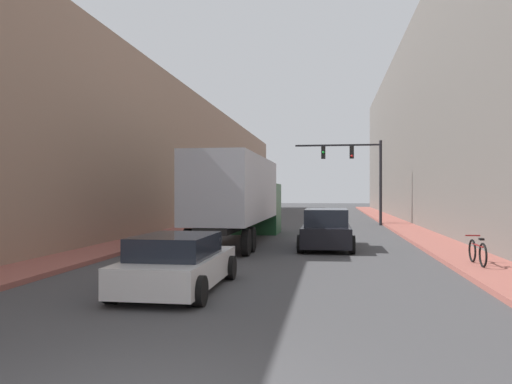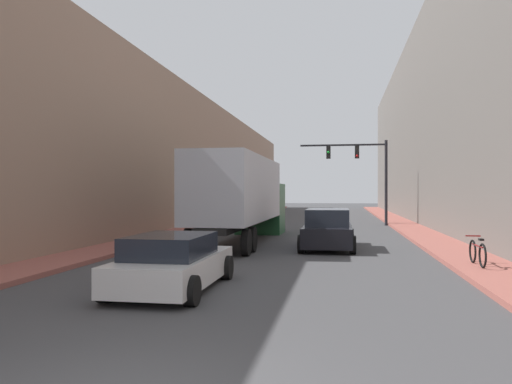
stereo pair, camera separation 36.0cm
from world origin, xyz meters
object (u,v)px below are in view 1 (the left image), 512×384
Objects in this scene: parked_bicycle at (477,252)px; sedan_car at (178,263)px; traffic_signal_gantry at (359,167)px; suv_car at (326,230)px; semi_truck at (241,195)px.

sedan_car is at bearing -151.34° from parked_bicycle.
suv_car is at bearing -98.30° from traffic_signal_gantry.
semi_truck is 2.83× the size of sedan_car.
semi_truck is at bearing 139.96° from parked_bicycle.
traffic_signal_gantry is at bearing 96.74° from parked_bicycle.
semi_truck reaches higher than sedan_car.
suv_car reaches higher than sedan_car.
parked_bicycle is at bearing -48.14° from suv_car.
suv_car is at bearing 70.08° from sedan_car.
sedan_car reaches higher than parked_bicycle.
traffic_signal_gantry is at bearing 64.54° from semi_truck.
suv_car is (3.98, -2.08, -1.41)m from semi_truck.
suv_car is at bearing -27.62° from semi_truck.
traffic_signal_gantry is (2.19, 15.05, 3.37)m from suv_car.
semi_truck is 4.71m from suv_car.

